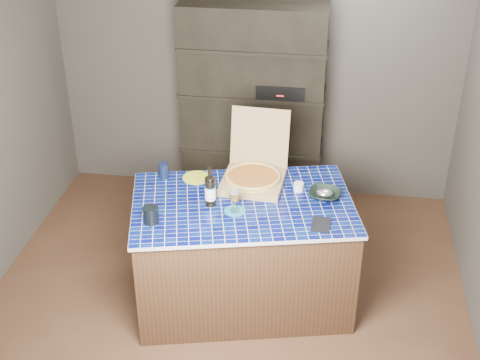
% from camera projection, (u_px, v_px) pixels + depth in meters
% --- Properties ---
extents(room, '(3.50, 3.50, 3.50)m').
position_uv_depth(room, '(222.00, 153.00, 4.24)').
color(room, '#523523').
rests_on(room, ground).
extents(shelving_unit, '(1.20, 0.41, 1.80)m').
position_uv_depth(shelving_unit, '(253.00, 107.00, 5.72)').
color(shelving_unit, black).
rests_on(shelving_unit, floor).
extents(kitchen_island, '(1.67, 1.26, 0.82)m').
position_uv_depth(kitchen_island, '(243.00, 252.00, 4.74)').
color(kitchen_island, '#46281B').
rests_on(kitchen_island, floor).
extents(pizza_box, '(0.46, 0.54, 0.46)m').
position_uv_depth(pizza_box, '(254.00, 175.00, 4.73)').
color(pizza_box, '#A48654').
rests_on(pizza_box, kitchen_island).
extents(mead_bottle, '(0.08, 0.08, 0.29)m').
position_uv_depth(mead_bottle, '(210.00, 190.00, 4.45)').
color(mead_bottle, black).
rests_on(mead_bottle, kitchen_island).
extents(teal_trivet, '(0.14, 0.14, 0.01)m').
position_uv_depth(teal_trivet, '(235.00, 211.00, 4.44)').
color(teal_trivet, '#1A7289').
rests_on(teal_trivet, kitchen_island).
extents(wine_glass, '(0.08, 0.08, 0.18)m').
position_uv_depth(wine_glass, '(235.00, 195.00, 4.37)').
color(wine_glass, white).
rests_on(wine_glass, teal_trivet).
extents(tumbler, '(0.10, 0.10, 0.11)m').
position_uv_depth(tumbler, '(151.00, 215.00, 4.30)').
color(tumbler, black).
rests_on(tumbler, kitchen_island).
extents(dvd_case, '(0.13, 0.17, 0.01)m').
position_uv_depth(dvd_case, '(321.00, 224.00, 4.29)').
color(dvd_case, black).
rests_on(dvd_case, kitchen_island).
extents(bowl, '(0.25, 0.25, 0.05)m').
position_uv_depth(bowl, '(325.00, 194.00, 4.57)').
color(bowl, black).
rests_on(bowl, kitchen_island).
extents(foil_contents, '(0.11, 0.09, 0.05)m').
position_uv_depth(foil_contents, '(325.00, 193.00, 4.57)').
color(foil_contents, silver).
rests_on(foil_contents, bowl).
extents(white_jar, '(0.07, 0.07, 0.06)m').
position_uv_depth(white_jar, '(299.00, 187.00, 4.66)').
color(white_jar, silver).
rests_on(white_jar, kitchen_island).
extents(navy_cup, '(0.07, 0.07, 0.11)m').
position_uv_depth(navy_cup, '(164.00, 170.00, 4.81)').
color(navy_cup, black).
rests_on(navy_cup, kitchen_island).
extents(green_trivet, '(0.20, 0.20, 0.01)m').
position_uv_depth(green_trivet, '(197.00, 178.00, 4.82)').
color(green_trivet, gold).
rests_on(green_trivet, kitchen_island).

